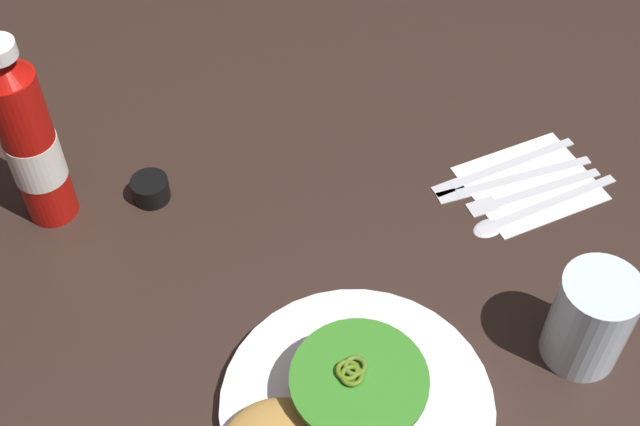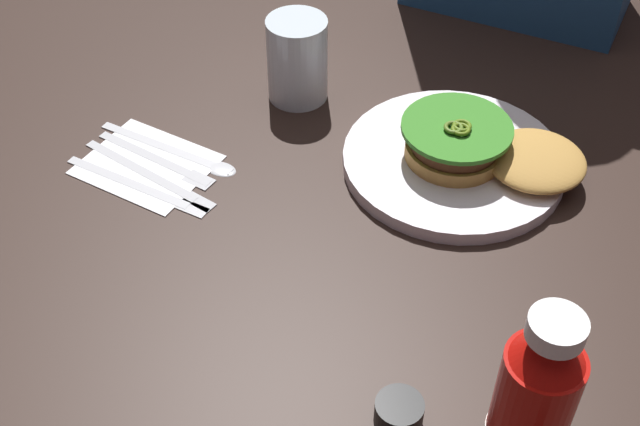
{
  "view_description": "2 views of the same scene",
  "coord_description": "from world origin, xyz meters",
  "views": [
    {
      "loc": [
        0.3,
        0.48,
        0.77
      ],
      "look_at": [
        0.01,
        -0.06,
        0.05
      ],
      "focal_mm": 47.88,
      "sensor_mm": 36.0,
      "label": 1
    },
    {
      "loc": [
        0.27,
        -0.62,
        0.67
      ],
      "look_at": [
        -0.01,
        -0.04,
        0.05
      ],
      "focal_mm": 47.06,
      "sensor_mm": 36.0,
      "label": 2
    }
  ],
  "objects": [
    {
      "name": "water_glass",
      "position": [
        -0.16,
        0.2,
        0.06
      ],
      "size": [
        0.08,
        0.08,
        0.11
      ],
      "primitive_type": "cylinder",
      "color": "silver",
      "rests_on": "ground_plane"
    },
    {
      "name": "spoon_utensil",
      "position": [
        -0.23,
        0.02,
        0.0
      ],
      "size": [
        0.2,
        0.03,
        0.0
      ],
      "color": "silver",
      "rests_on": "napkin"
    },
    {
      "name": "burger_sandwich",
      "position": [
        0.11,
        0.15,
        0.04
      ],
      "size": [
        0.22,
        0.14,
        0.05
      ],
      "color": "#B5853E",
      "rests_on": "dinner_plate"
    },
    {
      "name": "ground_plane",
      "position": [
        0.0,
        0.0,
        0.0
      ],
      "size": [
        3.0,
        3.0,
        0.0
      ],
      "primitive_type": "plane",
      "color": "black"
    },
    {
      "name": "butter_knife",
      "position": [
        -0.24,
        -0.03,
        0.0
      ],
      "size": [
        0.2,
        0.05,
        0.0
      ],
      "color": "silver",
      "rests_on": "napkin"
    },
    {
      "name": "fork_utensil",
      "position": [
        -0.24,
        -0.0,
        0.0
      ],
      "size": [
        0.18,
        0.04,
        0.0
      ],
      "color": "silver",
      "rests_on": "napkin"
    },
    {
      "name": "condiment_cup",
      "position": [
        0.15,
        -0.21,
        0.01
      ],
      "size": [
        0.04,
        0.04,
        0.03
      ],
      "primitive_type": "cylinder",
      "color": "black",
      "rests_on": "ground_plane"
    },
    {
      "name": "napkin",
      "position": [
        -0.26,
        -0.01,
        0.0
      ],
      "size": [
        0.16,
        0.13,
        0.0
      ],
      "primitive_type": "cube",
      "rotation": [
        0.0,
        0.0,
        -0.07
      ],
      "color": "white",
      "rests_on": "ground_plane"
    },
    {
      "name": "dinner_plate",
      "position": [
        0.08,
        0.15,
        0.01
      ],
      "size": [
        0.27,
        0.27,
        0.02
      ],
      "primitive_type": "cylinder",
      "color": "white",
      "rests_on": "ground_plane"
    },
    {
      "name": "steak_knife",
      "position": [
        -0.24,
        -0.05,
        0.0
      ],
      "size": [
        0.2,
        0.03,
        0.0
      ],
      "color": "silver",
      "rests_on": "napkin"
    }
  ]
}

